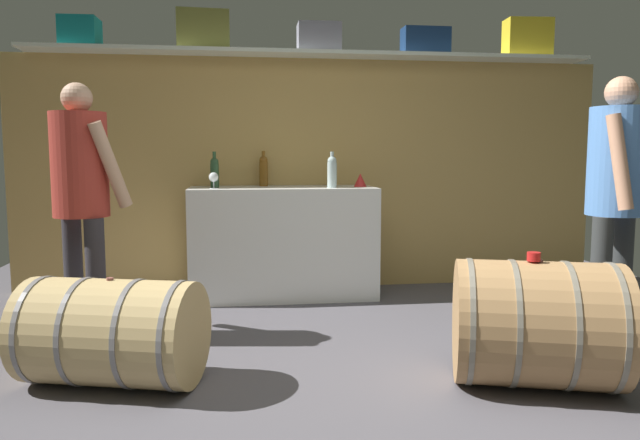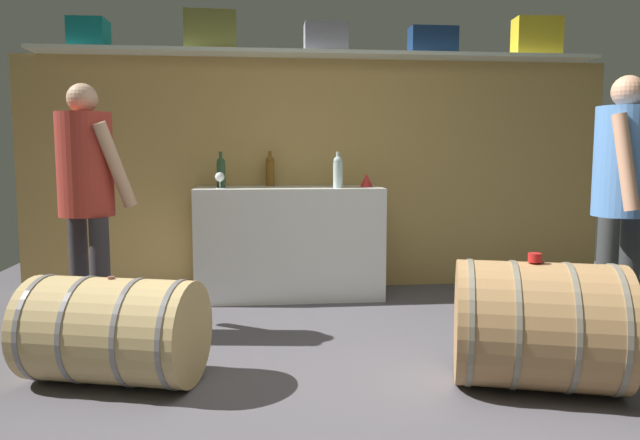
# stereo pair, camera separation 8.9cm
# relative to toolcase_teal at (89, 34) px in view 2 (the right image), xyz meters

# --- Properties ---
(ground_plane) EXTENTS (6.51, 8.37, 0.02)m
(ground_plane) POSITION_rel_toolcase_teal_xyz_m (1.97, -1.79, -2.23)
(ground_plane) COLOR #535057
(back_wall_panel) EXTENTS (5.31, 0.10, 2.06)m
(back_wall_panel) POSITION_rel_toolcase_teal_xyz_m (1.97, 0.15, -1.18)
(back_wall_panel) COLOR tan
(back_wall_panel) RESTS_ON ground
(high_shelf_board) EXTENTS (4.88, 0.40, 0.03)m
(high_shelf_board) POSITION_rel_toolcase_teal_xyz_m (1.97, 0.00, -0.14)
(high_shelf_board) COLOR silver
(high_shelf_board) RESTS_ON back_wall_panel
(toolcase_teal) EXTENTS (0.30, 0.29, 0.24)m
(toolcase_teal) POSITION_rel_toolcase_teal_xyz_m (0.00, 0.00, 0.00)
(toolcase_teal) COLOR #117A7E
(toolcase_teal) RESTS_ON high_shelf_board
(toolcase_olive) EXTENTS (0.45, 0.21, 0.33)m
(toolcase_olive) POSITION_rel_toolcase_teal_xyz_m (1.00, 0.00, 0.05)
(toolcase_olive) COLOR olive
(toolcase_olive) RESTS_ON high_shelf_board
(toolcase_grey) EXTENTS (0.37, 0.26, 0.25)m
(toolcase_grey) POSITION_rel_toolcase_teal_xyz_m (1.99, 0.00, 0.00)
(toolcase_grey) COLOR gray
(toolcase_grey) RESTS_ON high_shelf_board
(toolcase_navy) EXTENTS (0.41, 0.20, 0.24)m
(toolcase_navy) POSITION_rel_toolcase_teal_xyz_m (2.94, 0.00, -0.00)
(toolcase_navy) COLOR navy
(toolcase_navy) RESTS_ON high_shelf_board
(toolcase_yellow) EXTENTS (0.42, 0.25, 0.34)m
(toolcase_yellow) POSITION_rel_toolcase_teal_xyz_m (3.90, 0.00, 0.05)
(toolcase_yellow) COLOR yellow
(toolcase_yellow) RESTS_ON high_shelf_board
(work_cabinet) EXTENTS (1.56, 0.62, 0.94)m
(work_cabinet) POSITION_rel_toolcase_teal_xyz_m (1.65, -0.22, -1.75)
(work_cabinet) COLOR white
(work_cabinet) RESTS_ON ground
(wine_bottle_clear) EXTENTS (0.08, 0.08, 0.30)m
(wine_bottle_clear) POSITION_rel_toolcase_teal_xyz_m (2.05, -0.36, -1.14)
(wine_bottle_clear) COLOR #AEC3C3
(wine_bottle_clear) RESTS_ON work_cabinet
(wine_bottle_amber) EXTENTS (0.08, 0.08, 0.31)m
(wine_bottle_amber) POSITION_rel_toolcase_teal_xyz_m (1.49, -0.01, -1.14)
(wine_bottle_amber) COLOR brown
(wine_bottle_amber) RESTS_ON work_cabinet
(wine_bottle_green) EXTENTS (0.07, 0.07, 0.30)m
(wine_bottle_green) POSITION_rel_toolcase_teal_xyz_m (1.08, -0.20, -1.14)
(wine_bottle_green) COLOR #2D4F30
(wine_bottle_green) RESTS_ON work_cabinet
(wine_glass) EXTENTS (0.08, 0.08, 0.13)m
(wine_glass) POSITION_rel_toolcase_teal_xyz_m (1.07, -0.33, -1.19)
(wine_glass) COLOR white
(wine_glass) RESTS_ON work_cabinet
(red_funnel) EXTENTS (0.11, 0.11, 0.11)m
(red_funnel) POSITION_rel_toolcase_teal_xyz_m (2.31, -0.23, -1.22)
(red_funnel) COLOR red
(red_funnel) RESTS_ON work_cabinet
(wine_barrel_near) EXTENTS (1.00, 0.88, 0.68)m
(wine_barrel_near) POSITION_rel_toolcase_teal_xyz_m (2.82, -2.42, -1.88)
(wine_barrel_near) COLOR #A67C4D
(wine_barrel_near) RESTS_ON ground
(wine_barrel_far) EXTENTS (1.03, 0.79, 0.58)m
(wine_barrel_far) POSITION_rel_toolcase_teal_xyz_m (0.60, -2.10, -1.93)
(wine_barrel_far) COLOR tan
(wine_barrel_far) RESTS_ON ground
(tasting_cup) EXTENTS (0.07, 0.07, 0.05)m
(tasting_cup) POSITION_rel_toolcase_teal_xyz_m (2.79, -2.42, -1.52)
(tasting_cup) COLOR red
(tasting_cup) RESTS_ON wine_barrel_near
(winemaker_pouring) EXTENTS (0.53, 0.48, 1.71)m
(winemaker_pouring) POSITION_rel_toolcase_teal_xyz_m (3.67, -1.77, -1.17)
(winemaker_pouring) COLOR #313435
(winemaker_pouring) RESTS_ON ground
(visitor_tasting) EXTENTS (0.54, 0.56, 1.68)m
(visitor_tasting) POSITION_rel_toolcase_teal_xyz_m (0.26, -1.23, -1.19)
(visitor_tasting) COLOR #2F2C32
(visitor_tasting) RESTS_ON ground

